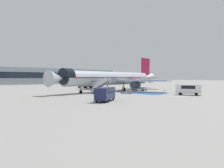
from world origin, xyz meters
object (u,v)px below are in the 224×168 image
at_px(ground_crew_0, 134,88).
at_px(ground_crew_1, 123,89).
at_px(boarding_stairs_aft, 139,87).
at_px(boarding_stairs_forward, 102,90).
at_px(airliner, 113,78).
at_px(service_van_1, 189,89).
at_px(service_van_0, 105,93).
at_px(traffic_cone_0, 123,91).
at_px(baggage_cart, 127,92).
at_px(terminal_building, 34,76).
at_px(traffic_cone_1, 164,90).
at_px(fuel_tanker, 88,83).

xyz_separation_m(ground_crew_0, ground_crew_1, (-5.78, -1.02, 0.05)).
bearing_deg(boarding_stairs_aft, boarding_stairs_forward, 180.00).
relative_size(airliner, service_van_1, 7.78).
xyz_separation_m(boarding_stairs_aft, service_van_0, (-27.56, -14.83, 0.32)).
relative_size(ground_crew_0, traffic_cone_0, 3.44).
distance_m(ground_crew_0, traffic_cone_0, 4.11).
relative_size(boarding_stairs_forward, traffic_cone_0, 11.66).
distance_m(boarding_stairs_forward, boarding_stairs_aft, 17.17).
distance_m(baggage_cart, ground_crew_1, 3.67).
height_order(boarding_stairs_aft, terminal_building, terminal_building).
bearing_deg(baggage_cart, traffic_cone_0, 27.45).
bearing_deg(service_van_0, boarding_stairs_aft, -92.42).
bearing_deg(traffic_cone_1, ground_crew_0, 137.01).
bearing_deg(boarding_stairs_forward, traffic_cone_0, 1.83).
distance_m(ground_crew_0, terminal_building, 87.81).
height_order(service_van_1, traffic_cone_1, service_van_1).
relative_size(boarding_stairs_aft, service_van_1, 0.96).
bearing_deg(boarding_stairs_aft, terminal_building, 78.39).
relative_size(airliner, boarding_stairs_forward, 8.12).
xyz_separation_m(ground_crew_1, traffic_cone_1, (12.05, -4.82, -0.69)).
bearing_deg(terminal_building, boarding_stairs_aft, -94.46).
relative_size(boarding_stairs_forward, fuel_tanker, 0.52).
height_order(boarding_stairs_forward, traffic_cone_0, boarding_stairs_forward).
xyz_separation_m(baggage_cart, ground_crew_1, (1.97, 3.02, 0.71)).
relative_size(baggage_cart, terminal_building, 0.02).
xyz_separation_m(traffic_cone_0, terminal_building, (14.70, 86.43, 4.58)).
relative_size(baggage_cart, ground_crew_0, 1.86).
bearing_deg(service_van_1, ground_crew_1, -96.12).
height_order(boarding_stairs_forward, traffic_cone_1, boarding_stairs_forward).
distance_m(boarding_stairs_forward, service_van_1, 19.75).
bearing_deg(boarding_stairs_forward, traffic_cone_1, -21.84).
bearing_deg(service_van_1, traffic_cone_0, -102.99).
relative_size(airliner, service_van_0, 7.64).
bearing_deg(fuel_tanker, service_van_0, -120.27).
xyz_separation_m(airliner, terminal_building, (14.28, 82.23, 1.16)).
bearing_deg(ground_crew_0, terminal_building, -114.02).
relative_size(fuel_tanker, service_van_1, 1.86).
xyz_separation_m(boarding_stairs_aft, baggage_cart, (-11.77, -5.39, -0.76)).
relative_size(traffic_cone_0, traffic_cone_1, 0.85).
distance_m(boarding_stairs_forward, terminal_building, 91.08).
height_order(baggage_cart, ground_crew_0, ground_crew_0).
bearing_deg(service_van_0, airliner, -78.17).
height_order(service_van_1, ground_crew_0, service_van_1).
bearing_deg(ground_crew_0, traffic_cone_0, -26.09).
xyz_separation_m(service_van_0, traffic_cone_1, (29.81, 7.64, -1.07)).
height_order(airliner, baggage_cart, airliner).
distance_m(airliner, boarding_stairs_forward, 11.31).
bearing_deg(service_van_1, terminal_building, -116.93).
distance_m(boarding_stairs_forward, ground_crew_0, 13.04).
bearing_deg(service_van_0, baggage_cart, -89.83).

